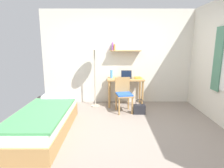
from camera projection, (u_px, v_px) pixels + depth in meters
name	position (u px, v px, depth m)	size (l,w,h in m)	color
ground_plane	(125.00, 133.00, 3.47)	(5.28, 5.28, 0.00)	gray
wall_back	(121.00, 57.00, 5.18)	(4.40, 0.27, 2.60)	silver
bed	(46.00, 121.00, 3.44)	(0.86, 2.02, 0.54)	#B2844C
desk	(126.00, 84.00, 5.01)	(0.98, 0.56, 0.75)	#B2844C
desk_chair	(124.00, 93.00, 4.54)	(0.46, 0.48, 0.85)	#B2844C
standing_lamp	(95.00, 48.00, 4.70)	(0.42, 0.42, 1.76)	#B2A893
laptop	(127.00, 76.00, 5.04)	(0.30, 0.21, 0.20)	#2D2D33
water_bottle	(112.00, 74.00, 5.03)	(0.07, 0.07, 0.22)	#4C99DB
book_stack	(139.00, 78.00, 4.99)	(0.20, 0.23, 0.04)	gold
handbag	(140.00, 109.00, 4.42)	(0.29, 0.11, 0.38)	#232328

